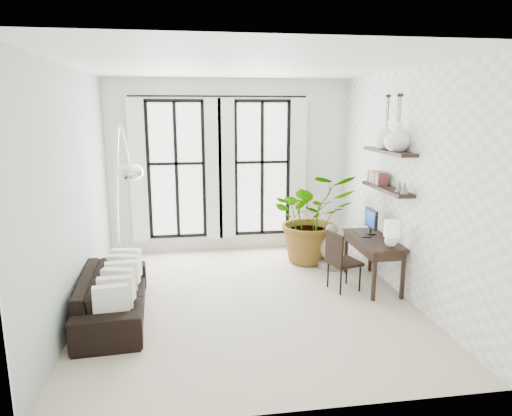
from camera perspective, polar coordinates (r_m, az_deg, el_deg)
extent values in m
plane|color=beige|center=(6.62, -0.99, -11.38)|extent=(5.00, 5.00, 0.00)
plane|color=white|center=(6.09, -1.11, 17.42)|extent=(5.00, 5.00, 0.00)
plane|color=#9FB1A4|center=(6.27, -21.88, 1.71)|extent=(0.00, 5.00, 5.00)
plane|color=white|center=(6.82, 18.07, 2.77)|extent=(0.00, 5.00, 5.00)
plane|color=white|center=(8.61, -3.24, 5.21)|extent=(4.50, 0.00, 4.50)
cube|color=white|center=(8.55, -9.92, 4.66)|extent=(1.00, 0.02, 2.50)
cube|color=white|center=(8.50, -14.53, 4.41)|extent=(0.30, 0.04, 2.60)
cube|color=white|center=(8.47, -5.31, 4.72)|extent=(0.30, 0.04, 2.60)
cube|color=white|center=(8.66, 0.75, 4.94)|extent=(1.00, 0.02, 2.50)
cube|color=white|center=(8.48, -3.69, 4.76)|extent=(0.30, 0.04, 2.60)
cube|color=white|center=(8.70, 5.30, 4.92)|extent=(0.30, 0.04, 2.60)
cylinder|color=black|center=(8.42, -4.66, 13.76)|extent=(3.20, 0.03, 0.03)
cube|color=black|center=(7.01, 16.02, 2.32)|extent=(0.25, 1.30, 0.05)
cube|color=black|center=(6.94, 16.29, 6.79)|extent=(0.25, 1.30, 0.05)
cube|color=#B1472C|center=(7.49, 14.34, 3.92)|extent=(0.16, 0.03, 0.18)
cube|color=#3241B0|center=(7.45, 14.48, 3.86)|extent=(0.16, 0.03, 0.18)
cube|color=#FCFD38|center=(7.41, 14.61, 3.81)|extent=(0.16, 0.03, 0.18)
cube|color=#39AD63|center=(7.37, 14.75, 3.76)|extent=(0.16, 0.03, 0.18)
cube|color=#AC57CC|center=(7.33, 14.88, 3.71)|extent=(0.16, 0.03, 0.18)
cube|color=gold|center=(7.29, 15.02, 3.65)|extent=(0.16, 0.03, 0.18)
cube|color=#565656|center=(7.25, 15.16, 3.60)|extent=(0.16, 0.03, 0.18)
cube|color=teal|center=(7.21, 15.31, 3.55)|extent=(0.16, 0.03, 0.18)
cube|color=tan|center=(7.17, 15.45, 3.49)|extent=(0.16, 0.04, 0.18)
cube|color=brown|center=(7.13, 15.59, 3.43)|extent=(0.16, 0.04, 0.18)
cone|color=gray|center=(6.64, 17.49, 2.70)|extent=(0.10, 0.10, 0.18)
cone|color=gray|center=(6.51, 18.07, 2.48)|extent=(0.10, 0.10, 0.18)
imported|color=black|center=(6.28, -17.44, -10.40)|extent=(0.91, 2.06, 0.59)
cube|color=silver|center=(5.54, -17.63, -11.18)|extent=(0.40, 0.12, 0.40)
cube|color=silver|center=(5.80, -17.21, -10.10)|extent=(0.40, 0.12, 0.40)
cube|color=silver|center=(6.06, -16.82, -9.10)|extent=(0.40, 0.12, 0.40)
cube|color=silver|center=(6.32, -16.47, -8.19)|extent=(0.40, 0.12, 0.40)
cube|color=silver|center=(6.58, -16.15, -7.35)|extent=(0.40, 0.12, 0.40)
cube|color=silver|center=(6.84, -15.85, -6.57)|extent=(0.40, 0.12, 0.40)
imported|color=#2D7228|center=(8.04, 7.00, -1.16)|extent=(1.49, 1.31, 1.60)
cube|color=black|center=(7.12, 14.48, -3.85)|extent=(0.53, 1.26, 0.04)
cube|color=black|center=(7.13, 14.30, -4.53)|extent=(0.48, 1.20, 0.12)
cube|color=black|center=(6.64, 14.55, -8.35)|extent=(0.05, 0.05, 0.70)
cube|color=black|center=(6.82, 17.88, -8.03)|extent=(0.05, 0.05, 0.70)
cube|color=black|center=(7.66, 11.18, -5.41)|extent=(0.05, 0.05, 0.70)
cube|color=black|center=(7.81, 14.13, -5.20)|extent=(0.05, 0.05, 0.70)
cube|color=black|center=(7.28, 14.21, -1.27)|extent=(0.04, 0.42, 0.30)
cube|color=navy|center=(7.28, 14.03, -1.28)|extent=(0.00, 0.36, 0.24)
cube|color=black|center=(7.29, 13.05, -3.15)|extent=(0.15, 0.40, 0.02)
sphere|color=silver|center=(6.68, 16.52, -4.03)|extent=(0.18, 0.18, 0.18)
cylinder|color=white|center=(6.64, 16.62, -2.45)|extent=(0.22, 0.22, 0.22)
cube|color=black|center=(6.95, 10.99, -6.69)|extent=(0.52, 0.52, 0.05)
cube|color=black|center=(6.78, 9.76, -5.05)|extent=(0.15, 0.42, 0.47)
cylinder|color=black|center=(6.82, 10.03, -9.03)|extent=(0.03, 0.03, 0.39)
cylinder|color=black|center=(6.93, 12.71, -8.79)|extent=(0.03, 0.03, 0.39)
cylinder|color=black|center=(7.12, 9.17, -8.07)|extent=(0.03, 0.03, 0.39)
cylinder|color=black|center=(7.23, 11.74, -7.87)|extent=(0.03, 0.03, 0.39)
cylinder|color=silver|center=(7.67, -16.50, -8.09)|extent=(0.37, 0.37, 0.10)
cylinder|color=silver|center=(7.52, -16.74, -4.43)|extent=(0.04, 0.04, 1.02)
ellipsoid|color=silver|center=(5.87, -15.46, 4.33)|extent=(0.33, 0.33, 0.21)
cylinder|color=gray|center=(7.94, 9.29, -6.93)|extent=(0.43, 0.43, 0.13)
ellipsoid|color=gray|center=(7.85, 9.37, -4.87)|extent=(0.38, 0.38, 0.47)
sphere|color=gray|center=(7.77, 9.45, -2.77)|extent=(0.21, 0.21, 0.21)
imported|color=white|center=(6.70, 17.29, 8.41)|extent=(0.37, 0.37, 0.38)
imported|color=white|center=(7.07, 15.88, 8.66)|extent=(0.37, 0.37, 0.38)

